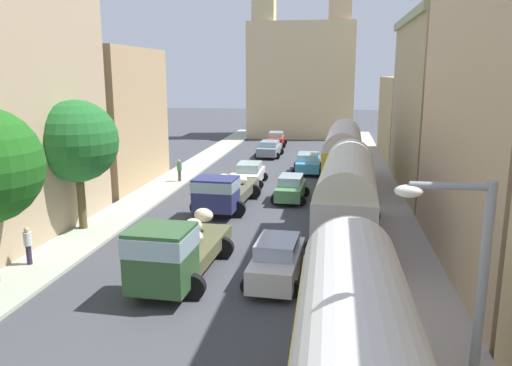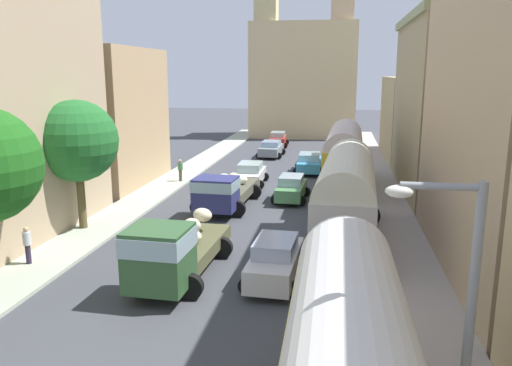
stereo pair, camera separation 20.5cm
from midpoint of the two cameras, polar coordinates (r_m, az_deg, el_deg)
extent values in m
plane|color=#3E4046|center=(32.76, 1.61, -1.09)|extent=(154.00, 154.00, 0.00)
cube|color=#A8AF9D|center=(34.44, -10.43, -0.51)|extent=(2.50, 70.00, 0.14)
cube|color=#A9A19D|center=(32.61, 14.35, -1.42)|extent=(2.50, 70.00, 0.14)
cube|color=tan|center=(35.95, -15.64, 7.10)|extent=(4.66, 9.47, 9.21)
cube|color=tan|center=(34.65, 20.26, 7.79)|extent=(4.44, 13.50, 10.62)
cube|color=#9BA275|center=(34.73, 20.97, 16.96)|extent=(4.89, 13.50, 0.51)
cube|color=tan|center=(47.96, 17.93, 6.96)|extent=(5.71, 12.40, 7.22)
cube|color=#D7BD89|center=(61.94, 5.48, 11.38)|extent=(12.33, 6.62, 13.29)
cube|color=#D0C085|center=(60.78, 1.24, 14.56)|extent=(2.53, 2.53, 19.95)
cube|color=#DBB789|center=(60.18, 9.67, 14.41)|extent=(2.53, 2.53, 19.95)
cube|color=silver|center=(23.23, 10.35, -2.49)|extent=(2.88, 9.88, 2.48)
cylinder|color=silver|center=(22.94, 10.47, 0.50)|extent=(2.82, 9.68, 2.39)
cube|color=#99B7C6|center=(23.09, 10.41, -1.18)|extent=(2.89, 9.10, 0.79)
cylinder|color=black|center=(26.52, 7.95, -3.32)|extent=(1.00, 0.35, 1.00)
cylinder|color=black|center=(26.48, 12.96, -3.55)|extent=(1.00, 0.35, 1.00)
cylinder|color=black|center=(20.76, 6.74, -7.76)|extent=(1.00, 0.35, 1.00)
cylinder|color=black|center=(20.70, 13.20, -8.06)|extent=(1.00, 0.35, 1.00)
cube|color=gold|center=(34.26, 10.02, 2.37)|extent=(2.67, 9.84, 2.58)
cylinder|color=silver|center=(34.07, 10.10, 4.51)|extent=(2.61, 9.64, 2.33)
cube|color=#99B7C6|center=(34.17, 10.06, 3.31)|extent=(2.69, 9.06, 0.83)
cylinder|color=black|center=(37.50, 8.32, 1.28)|extent=(1.00, 0.35, 1.00)
cylinder|color=black|center=(37.47, 11.77, 1.14)|extent=(1.00, 0.35, 1.00)
cylinder|color=black|center=(31.58, 7.77, -0.78)|extent=(1.00, 0.35, 1.00)
cylinder|color=black|center=(31.55, 11.87, -0.95)|extent=(1.00, 0.35, 1.00)
cube|color=#2E552F|center=(17.54, -10.50, -8.24)|extent=(2.10, 2.07, 2.09)
cube|color=#99B7C6|center=(17.35, -10.57, -6.43)|extent=(2.14, 2.15, 0.67)
cube|color=#4E4E32|center=(20.74, -6.93, -7.12)|extent=(2.21, 4.78, 0.55)
ellipsoid|color=beige|center=(19.75, -8.17, -6.60)|extent=(1.19, 1.13, 0.47)
ellipsoid|color=beige|center=(21.11, -7.24, -5.20)|extent=(1.22, 1.21, 0.55)
ellipsoid|color=beige|center=(20.28, -7.06, -5.97)|extent=(1.07, 0.93, 0.52)
ellipsoid|color=beige|center=(21.62, -5.78, -3.59)|extent=(1.15, 1.08, 0.57)
ellipsoid|color=beige|center=(20.22, -6.93, -4.75)|extent=(0.84, 0.71, 0.58)
cylinder|color=black|center=(17.75, -7.07, -11.51)|extent=(0.90, 0.32, 0.90)
cylinder|color=black|center=(18.46, -13.11, -10.79)|extent=(0.90, 0.32, 0.90)
cylinder|color=black|center=(21.31, -3.60, -7.30)|extent=(0.90, 0.32, 0.90)
cylinder|color=black|center=(21.91, -8.72, -6.87)|extent=(0.90, 0.32, 0.90)
cube|color=navy|center=(26.92, -4.33, -1.21)|extent=(2.28, 1.96, 1.73)
cube|color=#99B7C6|center=(26.81, -4.34, -0.20)|extent=(2.33, 2.03, 0.55)
cube|color=#4D4C3D|center=(30.28, -2.45, -0.81)|extent=(2.45, 5.16, 0.55)
ellipsoid|color=silver|center=(30.53, -1.66, 0.39)|extent=(1.10, 0.94, 0.57)
ellipsoid|color=#ECE6CA|center=(29.22, -2.79, -0.14)|extent=(0.80, 0.89, 0.60)
ellipsoid|color=beige|center=(31.53, -2.34, 0.71)|extent=(0.99, 1.00, 0.51)
ellipsoid|color=#E5E7C4|center=(29.03, -3.40, 0.52)|extent=(0.88, 0.71, 0.56)
ellipsoid|color=beige|center=(28.56, -2.67, 0.25)|extent=(0.99, 0.88, 0.53)
cylinder|color=black|center=(27.11, -1.91, -2.97)|extent=(0.90, 0.31, 0.90)
cylinder|color=black|center=(27.71, -6.30, -2.70)|extent=(0.90, 0.31, 0.90)
cylinder|color=black|center=(31.02, -0.03, -1.00)|extent=(0.90, 0.31, 0.90)
cylinder|color=black|center=(31.55, -3.92, -0.80)|extent=(0.90, 0.31, 0.90)
cube|color=silver|center=(35.01, -0.50, 0.82)|extent=(1.79, 4.22, 0.70)
cube|color=#A0BBBD|center=(34.89, -0.50, 1.83)|extent=(1.55, 2.20, 0.56)
cylinder|color=black|center=(33.70, 0.61, -0.19)|extent=(0.60, 0.21, 0.60)
cylinder|color=black|center=(33.97, -2.27, -0.10)|extent=(0.60, 0.21, 0.60)
cylinder|color=black|center=(36.22, 1.16, 0.69)|extent=(0.60, 0.21, 0.60)
cylinder|color=black|center=(36.47, -1.52, 0.77)|extent=(0.60, 0.21, 0.60)
cube|color=gray|center=(46.73, 1.83, 3.74)|extent=(1.89, 4.28, 0.73)
cube|color=#8EACCF|center=(46.64, 1.84, 4.47)|extent=(1.62, 2.24, 0.46)
cylinder|color=black|center=(45.37, 2.66, 3.05)|extent=(0.60, 0.21, 0.60)
cylinder|color=black|center=(45.65, 0.47, 3.12)|extent=(0.60, 0.21, 0.60)
cylinder|color=black|center=(47.93, 3.12, 3.54)|extent=(0.60, 0.21, 0.60)
cylinder|color=black|center=(48.20, 1.04, 3.61)|extent=(0.60, 0.21, 0.60)
cube|color=#AA281F|center=(53.22, 2.59, 4.81)|extent=(1.75, 4.08, 0.77)
cube|color=#9BBCBB|center=(53.14, 2.60, 5.50)|extent=(1.48, 2.14, 0.50)
cylinder|color=black|center=(51.98, 3.35, 4.23)|extent=(0.60, 0.21, 0.60)
cylinder|color=black|center=(52.11, 1.60, 4.26)|extent=(0.60, 0.21, 0.60)
cylinder|color=black|center=(54.45, 3.53, 4.59)|extent=(0.60, 0.21, 0.60)
cylinder|color=black|center=(54.57, 1.85, 4.63)|extent=(0.60, 0.21, 0.60)
cube|color=silver|center=(18.93, 2.51, -9.08)|extent=(1.80, 4.16, 0.84)
cube|color=#A1ABC8|center=(18.69, 2.53, -7.10)|extent=(1.52, 2.19, 0.55)
cylinder|color=black|center=(20.37, 0.83, -8.67)|extent=(0.60, 0.21, 0.60)
cylinder|color=black|center=(20.14, 5.39, -8.97)|extent=(0.60, 0.21, 0.60)
cylinder|color=black|center=(18.07, -0.76, -11.49)|extent=(0.60, 0.21, 0.60)
cylinder|color=black|center=(17.82, 4.43, -11.89)|extent=(0.60, 0.21, 0.60)
cube|color=#518D53|center=(30.67, 4.18, -0.82)|extent=(1.64, 3.84, 0.74)
cube|color=#95ACBE|center=(30.53, 4.20, 0.34)|extent=(1.40, 2.01, 0.54)
cylinder|color=black|center=(31.98, 3.09, -0.89)|extent=(0.60, 0.21, 0.60)
cylinder|color=black|center=(31.81, 5.78, -1.01)|extent=(0.60, 0.21, 0.60)
cylinder|color=black|center=(29.72, 2.44, -1.90)|extent=(0.60, 0.21, 0.60)
cylinder|color=black|center=(29.54, 5.34, -2.04)|extent=(0.60, 0.21, 0.60)
cube|color=#4097CB|center=(39.52, 6.17, 2.10)|extent=(1.86, 4.43, 0.73)
cube|color=#94BBCC|center=(39.42, 6.19, 2.98)|extent=(1.61, 2.32, 0.50)
cylinder|color=black|center=(40.96, 4.98, 2.01)|extent=(0.60, 0.21, 0.60)
cylinder|color=black|center=(40.91, 7.47, 1.94)|extent=(0.60, 0.21, 0.60)
cylinder|color=black|center=(38.29, 4.75, 1.29)|extent=(0.60, 0.21, 0.60)
cylinder|color=black|center=(38.23, 7.41, 1.21)|extent=(0.60, 0.21, 0.60)
cylinder|color=#494743|center=(36.01, -8.31, 0.12)|extent=(0.19, 0.19, 0.14)
cylinder|color=#494743|center=(35.92, -8.34, 0.84)|extent=(0.24, 0.24, 0.78)
cylinder|color=#42764B|center=(35.80, -8.37, 1.87)|extent=(0.37, 0.37, 0.53)
sphere|color=tan|center=(35.73, -8.39, 2.47)|extent=(0.23, 0.23, 0.23)
cylinder|color=#2E243D|center=(22.37, -23.91, -8.44)|extent=(0.18, 0.18, 0.14)
cylinder|color=#2E243D|center=(22.22, -24.01, -7.32)|extent=(0.29, 0.29, 0.79)
cylinder|color=silver|center=(22.02, -24.16, -5.70)|extent=(0.45, 0.45, 0.53)
sphere|color=tan|center=(21.91, -24.25, -4.78)|extent=(0.21, 0.21, 0.21)
cylinder|color=gray|center=(9.37, 23.18, -18.10)|extent=(0.16, 0.16, 6.01)
cylinder|color=gray|center=(8.19, 20.79, -0.36)|extent=(1.21, 0.11, 0.11)
ellipsoid|color=silver|center=(8.12, 16.56, -0.90)|extent=(0.44, 0.28, 0.20)
cylinder|color=brown|center=(26.02, -18.83, -1.94)|extent=(0.39, 0.39, 2.97)
sphere|color=#206229|center=(25.49, -19.28, 4.50)|extent=(3.89, 3.89, 3.89)
camera|label=1|loc=(0.10, -89.79, 0.05)|focal=35.53mm
camera|label=2|loc=(0.10, 90.21, -0.05)|focal=35.53mm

